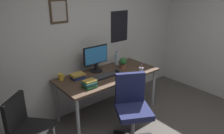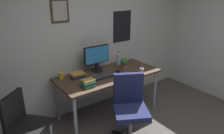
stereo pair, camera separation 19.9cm
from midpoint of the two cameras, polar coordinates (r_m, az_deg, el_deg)
wall_back at (r=3.65m, az=-4.15°, el=8.47°), size 4.40×0.10×2.60m
desk at (r=3.50m, az=0.67°, el=-2.95°), size 1.69×0.76×0.74m
office_chair at (r=3.04m, az=6.65°, el=-9.98°), size 0.62×0.62×0.95m
side_chair at (r=2.89m, az=-20.66°, el=-13.72°), size 0.59×0.59×0.88m
monitor at (r=3.52m, az=-2.50°, el=2.60°), size 0.46×0.20×0.43m
keyboard at (r=3.35m, az=-0.47°, el=-2.46°), size 0.43×0.15×0.03m
computer_mouse at (r=3.54m, az=3.22°, el=-1.10°), size 0.06×0.11×0.04m
water_bottle at (r=3.85m, az=3.22°, el=2.10°), size 0.07×0.07×0.25m
coffee_mug_near at (r=3.34m, az=-11.85°, el=-2.28°), size 0.11×0.08×0.10m
potted_plant at (r=3.66m, az=4.81°, el=1.07°), size 0.13×0.13×0.20m
pen_cup at (r=3.51m, az=9.60°, el=-0.96°), size 0.07×0.07×0.20m
book_stack_left at (r=3.04m, az=-4.61°, el=-4.31°), size 0.19×0.17×0.10m
book_stack_right at (r=3.35m, az=-7.56°, el=-2.19°), size 0.21×0.17×0.08m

